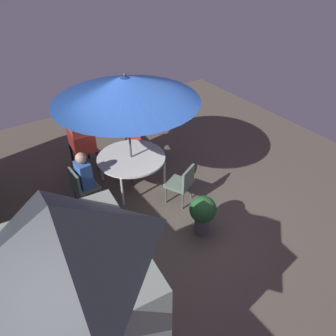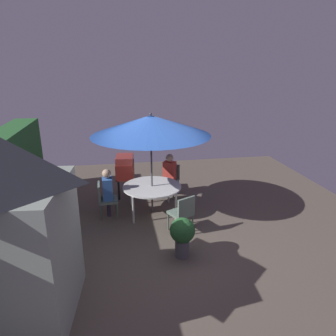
{
  "view_description": "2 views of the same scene",
  "coord_description": "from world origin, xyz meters",
  "px_view_note": "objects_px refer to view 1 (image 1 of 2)",
  "views": [
    {
      "loc": [
        -4.27,
        2.69,
        4.66
      ],
      "look_at": [
        0.17,
        -0.31,
        0.85
      ],
      "focal_mm": 34.99,
      "sensor_mm": 36.0,
      "label": 1
    },
    {
      "loc": [
        -6.15,
        0.86,
        3.64
      ],
      "look_at": [
        0.88,
        -0.35,
        1.26
      ],
      "focal_mm": 32.85,
      "sensor_mm": 36.0,
      "label": 2
    }
  ],
  "objects_px": {
    "patio_umbrella": "(126,89)",
    "chair_near_shed": "(135,136)",
    "patio_table": "(131,159)",
    "bbq_grill": "(81,136)",
    "garden_shed": "(74,301)",
    "chair_far_side": "(82,185)",
    "chair_toward_hedge": "(183,183)",
    "potted_plant_by_shed": "(203,212)",
    "person_in_blue": "(84,173)",
    "person_in_red": "(134,128)"
  },
  "relations": [
    {
      "from": "patio_table",
      "to": "bbq_grill",
      "type": "bearing_deg",
      "value": 26.5
    },
    {
      "from": "patio_table",
      "to": "chair_near_shed",
      "type": "relative_size",
      "value": 1.66
    },
    {
      "from": "patio_table",
      "to": "chair_toward_hedge",
      "type": "relative_size",
      "value": 1.66
    },
    {
      "from": "person_in_red",
      "to": "garden_shed",
      "type": "bearing_deg",
      "value": 144.03
    },
    {
      "from": "bbq_grill",
      "to": "person_in_red",
      "type": "xyz_separation_m",
      "value": [
        -0.24,
        -1.27,
        -0.06
      ]
    },
    {
      "from": "chair_near_shed",
      "to": "person_in_blue",
      "type": "bearing_deg",
      "value": 122.7
    },
    {
      "from": "bbq_grill",
      "to": "chair_near_shed",
      "type": "relative_size",
      "value": 1.33
    },
    {
      "from": "patio_umbrella",
      "to": "potted_plant_by_shed",
      "type": "relative_size",
      "value": 3.47
    },
    {
      "from": "chair_far_side",
      "to": "chair_toward_hedge",
      "type": "bearing_deg",
      "value": -121.71
    },
    {
      "from": "garden_shed",
      "to": "chair_toward_hedge",
      "type": "xyz_separation_m",
      "value": [
        1.96,
        -2.91,
        -0.91
      ]
    },
    {
      "from": "chair_toward_hedge",
      "to": "person_in_blue",
      "type": "distance_m",
      "value": 2.01
    },
    {
      "from": "patio_table",
      "to": "chair_near_shed",
      "type": "bearing_deg",
      "value": -31.94
    },
    {
      "from": "potted_plant_by_shed",
      "to": "person_in_blue",
      "type": "distance_m",
      "value": 2.49
    },
    {
      "from": "person_in_blue",
      "to": "potted_plant_by_shed",
      "type": "bearing_deg",
      "value": -143.93
    },
    {
      "from": "patio_table",
      "to": "patio_umbrella",
      "type": "xyz_separation_m",
      "value": [
        0.0,
        -0.0,
        1.61
      ]
    },
    {
      "from": "patio_umbrella",
      "to": "person_in_blue",
      "type": "distance_m",
      "value": 1.87
    },
    {
      "from": "garden_shed",
      "to": "chair_toward_hedge",
      "type": "distance_m",
      "value": 3.62
    },
    {
      "from": "garden_shed",
      "to": "person_in_red",
      "type": "relative_size",
      "value": 2.23
    },
    {
      "from": "chair_toward_hedge",
      "to": "potted_plant_by_shed",
      "type": "distance_m",
      "value": 0.94
    },
    {
      "from": "bbq_grill",
      "to": "chair_far_side",
      "type": "bearing_deg",
      "value": 156.75
    },
    {
      "from": "patio_table",
      "to": "patio_umbrella",
      "type": "bearing_deg",
      "value": -90.0
    },
    {
      "from": "patio_table",
      "to": "person_in_red",
      "type": "relative_size",
      "value": 1.18
    },
    {
      "from": "potted_plant_by_shed",
      "to": "chair_near_shed",
      "type": "bearing_deg",
      "value": -6.05
    },
    {
      "from": "potted_plant_by_shed",
      "to": "chair_far_side",
      "type": "bearing_deg",
      "value": 37.7
    },
    {
      "from": "chair_toward_hedge",
      "to": "person_in_blue",
      "type": "xyz_separation_m",
      "value": [
        1.09,
        1.67,
        0.26
      ]
    },
    {
      "from": "bbq_grill",
      "to": "garden_shed",
      "type": "bearing_deg",
      "value": 158.42
    },
    {
      "from": "chair_far_side",
      "to": "potted_plant_by_shed",
      "type": "bearing_deg",
      "value": -142.3
    },
    {
      "from": "patio_table",
      "to": "chair_far_side",
      "type": "bearing_deg",
      "value": 92.85
    },
    {
      "from": "chair_far_side",
      "to": "person_in_red",
      "type": "relative_size",
      "value": 0.71
    },
    {
      "from": "patio_umbrella",
      "to": "potted_plant_by_shed",
      "type": "distance_m",
      "value": 2.75
    },
    {
      "from": "garden_shed",
      "to": "bbq_grill",
      "type": "distance_m",
      "value": 4.73
    },
    {
      "from": "patio_table",
      "to": "potted_plant_by_shed",
      "type": "height_order",
      "value": "potted_plant_by_shed"
    },
    {
      "from": "bbq_grill",
      "to": "patio_umbrella",
      "type": "bearing_deg",
      "value": -153.5
    },
    {
      "from": "bbq_grill",
      "to": "chair_toward_hedge",
      "type": "distance_m",
      "value": 2.7
    },
    {
      "from": "patio_umbrella",
      "to": "chair_toward_hedge",
      "type": "relative_size",
      "value": 3.22
    },
    {
      "from": "chair_near_shed",
      "to": "person_in_blue",
      "type": "height_order",
      "value": "person_in_blue"
    },
    {
      "from": "garden_shed",
      "to": "potted_plant_by_shed",
      "type": "height_order",
      "value": "garden_shed"
    },
    {
      "from": "patio_umbrella",
      "to": "chair_near_shed",
      "type": "xyz_separation_m",
      "value": [
        1.1,
        -0.68,
        -1.77
      ]
    },
    {
      "from": "potted_plant_by_shed",
      "to": "person_in_blue",
      "type": "height_order",
      "value": "person_in_blue"
    },
    {
      "from": "chair_far_side",
      "to": "bbq_grill",
      "type": "bearing_deg",
      "value": -23.25
    },
    {
      "from": "garden_shed",
      "to": "patio_umbrella",
      "type": "xyz_separation_m",
      "value": [
        3.1,
        -2.35,
        0.86
      ]
    },
    {
      "from": "patio_umbrella",
      "to": "bbq_grill",
      "type": "distance_m",
      "value": 2.02
    },
    {
      "from": "patio_table",
      "to": "chair_near_shed",
      "type": "distance_m",
      "value": 1.3
    },
    {
      "from": "patio_umbrella",
      "to": "bbq_grill",
      "type": "xyz_separation_m",
      "value": [
        1.26,
        0.63,
        -1.44
      ]
    },
    {
      "from": "patio_umbrella",
      "to": "chair_toward_hedge",
      "type": "xyz_separation_m",
      "value": [
        -1.14,
        -0.56,
        -1.77
      ]
    },
    {
      "from": "person_in_blue",
      "to": "garden_shed",
      "type": "bearing_deg",
      "value": 157.79
    },
    {
      "from": "chair_near_shed",
      "to": "potted_plant_by_shed",
      "type": "xyz_separation_m",
      "value": [
        -3.16,
        0.33,
        -0.01
      ]
    },
    {
      "from": "bbq_grill",
      "to": "person_in_blue",
      "type": "relative_size",
      "value": 0.95
    },
    {
      "from": "bbq_grill",
      "to": "chair_toward_hedge",
      "type": "relative_size",
      "value": 1.33
    },
    {
      "from": "chair_near_shed",
      "to": "person_in_blue",
      "type": "xyz_separation_m",
      "value": [
        -1.15,
        1.79,
        0.26
      ]
    }
  ]
}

